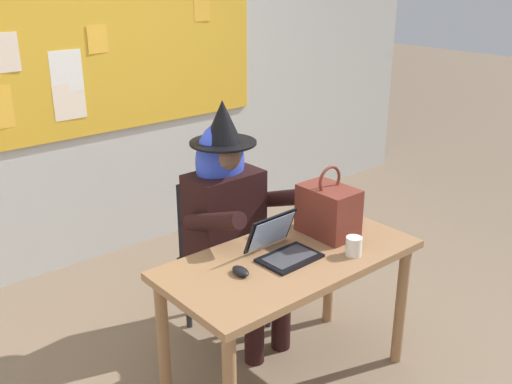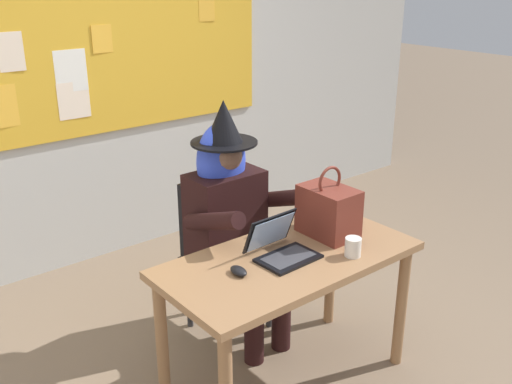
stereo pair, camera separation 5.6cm
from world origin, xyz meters
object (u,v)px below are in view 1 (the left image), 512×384
Objects in this scene: chair_at_desk at (218,246)px; handbag at (328,210)px; person_costumed at (231,208)px; laptop at (282,247)px; coffee_mug at (354,246)px; desk_main at (290,275)px; computer_mouse at (240,271)px.

chair_at_desk is 0.76m from handbag.
person_costumed is at bearing -1.68° from chair_at_desk.
coffee_mug is (0.27, -0.22, 0.00)m from laptop.
desk_main is 0.59m from person_costumed.
computer_mouse is at bearing -178.90° from laptop.
desk_main is at bearing -169.83° from handbag.
laptop reaches higher than coffee_mug.
chair_at_desk reaches higher than computer_mouse.
computer_mouse is at bearing -34.14° from chair_at_desk.
person_costumed is 0.54m from laptop.
laptop is at bearing 6.44° from computer_mouse.
laptop is 2.88× the size of computer_mouse.
coffee_mug is (0.17, -0.75, -0.00)m from person_costumed.
computer_mouse is at bearing 177.85° from desk_main.
computer_mouse is 0.64m from handbag.
person_costumed reaches higher than computer_mouse.
desk_main is 13.55× the size of coffee_mug.
handbag is at bearing 72.03° from coffee_mug.
desk_main is 0.92× the size of person_costumed.
laptop is at bearing -11.39° from person_costumed.
laptop is (-0.10, -0.53, -0.01)m from person_costumed.
handbag reaches higher than coffee_mug.
laptop is at bearing 139.31° from desk_main.
chair_at_desk reaches higher than desk_main.
coffee_mug is (-0.08, -0.25, -0.09)m from handbag.
desk_main is 12.38× the size of computer_mouse.
laptop reaches higher than desk_main.
laptop reaches higher than computer_mouse.
computer_mouse is 0.28× the size of handbag.
chair_at_desk is 3.07× the size of laptop.
handbag is (0.32, 0.06, 0.24)m from desk_main.
desk_main is 0.35m from coffee_mug.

